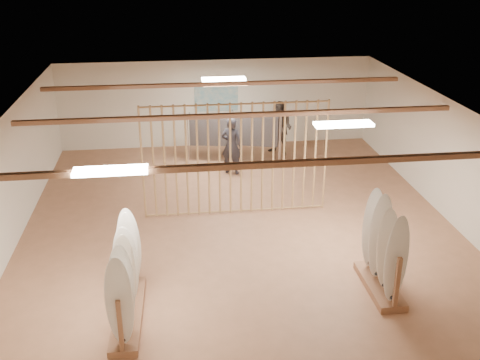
{
  "coord_description": "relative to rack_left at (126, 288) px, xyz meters",
  "views": [
    {
      "loc": [
        -1.5,
        -11.62,
        6.1
      ],
      "look_at": [
        0.0,
        0.0,
        1.2
      ],
      "focal_mm": 42.0,
      "sensor_mm": 36.0,
      "label": 1
    }
  ],
  "objects": [
    {
      "name": "wall_back",
      "position": [
        2.4,
        9.17,
        0.79
      ],
      "size": [
        12.0,
        0.0,
        12.0
      ],
      "primitive_type": "plane",
      "rotation": [
        1.57,
        0.0,
        0.0
      ],
      "color": "silver",
      "rests_on": "ground"
    },
    {
      "name": "wall_right",
      "position": [
        7.4,
        3.17,
        0.79
      ],
      "size": [
        0.0,
        12.0,
        12.0
      ],
      "primitive_type": "plane",
      "rotation": [
        1.57,
        0.0,
        -1.57
      ],
      "color": "silver",
      "rests_on": "ground"
    },
    {
      "name": "ceiling",
      "position": [
        2.4,
        3.17,
        2.19
      ],
      "size": [
        12.0,
        12.0,
        0.0
      ],
      "primitive_type": "plane",
      "rotation": [
        3.14,
        0.0,
        0.0
      ],
      "color": "#989590",
      "rests_on": "ground"
    },
    {
      "name": "shopper_a",
      "position": [
        2.6,
        6.59,
        0.34
      ],
      "size": [
        0.82,
        0.72,
        1.89
      ],
      "primitive_type": "imported",
      "rotation": [
        0.0,
        0.0,
        2.7
      ],
      "color": "#26252D",
      "rests_on": "floor"
    },
    {
      "name": "clothing_rack_a",
      "position": [
        2.12,
        7.65,
        0.35
      ],
      "size": [
        1.36,
        0.57,
        1.48
      ],
      "rotation": [
        0.0,
        0.0,
        -0.18
      ],
      "color": "silver",
      "rests_on": "floor"
    },
    {
      "name": "wall_front",
      "position": [
        2.4,
        -2.83,
        0.79
      ],
      "size": [
        12.0,
        0.0,
        12.0
      ],
      "primitive_type": "plane",
      "rotation": [
        -1.57,
        0.0,
        0.0
      ],
      "color": "silver",
      "rests_on": "ground"
    },
    {
      "name": "wall_left",
      "position": [
        -2.6,
        3.17,
        0.79
      ],
      "size": [
        0.0,
        12.0,
        12.0
      ],
      "primitive_type": "plane",
      "rotation": [
        1.57,
        0.0,
        1.57
      ],
      "color": "silver",
      "rests_on": "ground"
    },
    {
      "name": "poster",
      "position": [
        2.4,
        9.15,
        0.99
      ],
      "size": [
        1.4,
        0.03,
        0.9
      ],
      "primitive_type": "cube",
      "color": "teal",
      "rests_on": "ground"
    },
    {
      "name": "rack_left",
      "position": [
        0.0,
        0.0,
        0.0
      ],
      "size": [
        0.56,
        2.21,
        1.77
      ],
      "rotation": [
        0.0,
        0.0,
        -0.03
      ],
      "color": "#926142",
      "rests_on": "floor"
    },
    {
      "name": "floor",
      "position": [
        2.4,
        3.17,
        -0.61
      ],
      "size": [
        12.0,
        12.0,
        0.0
      ],
      "primitive_type": "plane",
      "color": "#AA7452",
      "rests_on": "ground"
    },
    {
      "name": "clothing_rack_b",
      "position": [
        3.41,
        7.35,
        0.42
      ],
      "size": [
        1.42,
        0.73,
        1.58
      ],
      "rotation": [
        0.0,
        0.0,
        -0.28
      ],
      "color": "silver",
      "rests_on": "floor"
    },
    {
      "name": "shopper_b",
      "position": [
        4.29,
        8.01,
        0.35
      ],
      "size": [
        1.17,
        1.15,
        1.91
      ],
      "primitive_type": "imported",
      "rotation": [
        0.0,
        0.0,
        -0.73
      ],
      "color": "#362E29",
      "rests_on": "floor"
    },
    {
      "name": "ceiling_slats",
      "position": [
        2.4,
        3.17,
        2.11
      ],
      "size": [
        9.5,
        6.12,
        0.1
      ],
      "primitive_type": "cube",
      "color": "#926142",
      "rests_on": "ground"
    },
    {
      "name": "rack_right",
      "position": [
        4.73,
        0.29,
        0.03
      ],
      "size": [
        0.53,
        1.62,
        1.88
      ],
      "rotation": [
        0.0,
        0.0,
        -0.01
      ],
      "color": "#926142",
      "rests_on": "floor"
    },
    {
      "name": "bamboo_partition",
      "position": [
        2.4,
        3.97,
        0.79
      ],
      "size": [
        4.45,
        0.05,
        2.78
      ],
      "color": "tan",
      "rests_on": "ground"
    },
    {
      "name": "light_panels",
      "position": [
        2.4,
        3.17,
        2.13
      ],
      "size": [
        1.2,
        0.35,
        0.06
      ],
      "primitive_type": "cube",
      "color": "white",
      "rests_on": "ground"
    }
  ]
}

